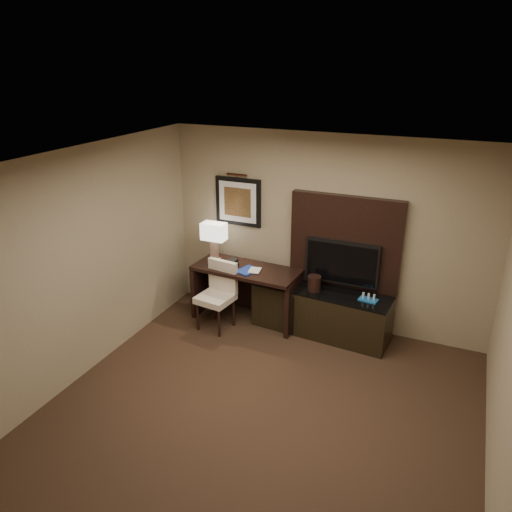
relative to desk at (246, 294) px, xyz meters
The scene contains 17 objects.
floor 2.36m from the desk, 64.40° to the right, with size 4.50×5.00×0.01m, color #301F15.
ceiling 3.27m from the desk, 64.40° to the right, with size 4.50×5.00×0.01m, color silver.
wall_back 1.44m from the desk, 21.68° to the left, with size 4.50×0.01×2.70m, color gray.
wall_left 2.62m from the desk, 120.64° to the right, with size 0.01×5.00×2.70m, color gray.
desk is the anchor object (origin of this frame).
credenza 1.11m from the desk, ahead, with size 1.89×0.52×0.65m, color black.
tv_wall_panel 1.60m from the desk, 14.59° to the left, with size 1.50×0.12×1.30m, color black.
tv 1.46m from the desk, 10.41° to the left, with size 1.00×0.08×0.60m, color black.
artwork 1.33m from the desk, 127.85° to the left, with size 0.70×0.04×0.70m, color black.
picture_light 1.71m from the desk, 130.82° to the left, with size 0.04×0.04×0.30m, color #412314.
desk_chair 0.51m from the desk, 124.98° to the right, with size 0.45×0.52×0.95m, color #F1DFC9, non-canonical shape.
table_lamp 0.90m from the desk, behind, with size 0.36×0.21×0.59m, color tan, non-canonical shape.
desk_phone 0.51m from the desk, behind, with size 0.19×0.17×0.09m, color black, non-canonical shape.
blue_folder 0.43m from the desk, 56.69° to the right, with size 0.23×0.30×0.02m, color navy.
book 0.52m from the desk, 42.96° to the right, with size 0.16×0.02×0.22m, color #BBB093.
ice_bucket 1.06m from the desk, ahead, with size 0.19×0.19×0.21m, color black.
minibar_tray 1.76m from the desk, ahead, with size 0.24×0.14×0.09m, color #1A60AD, non-canonical shape.
Camera 1 is at (1.71, -3.78, 3.60)m, focal length 35.00 mm.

